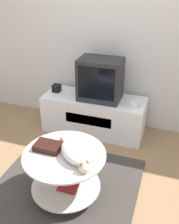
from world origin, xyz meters
name	(u,v)px	position (x,y,z in m)	size (l,w,h in m)	color
ground_plane	(63,193)	(0.00, 0.00, 0.00)	(12.00, 12.00, 0.00)	#93704C
wall_back	(108,28)	(0.00, 1.52, 1.30)	(8.00, 0.05, 2.60)	silver
rug	(63,192)	(0.00, 0.00, 0.01)	(1.41, 1.45, 0.02)	#3D3833
tv_stand	(94,114)	(-0.06, 1.19, 0.24)	(1.32, 0.49, 0.49)	white
tv	(100,80)	(0.01, 1.19, 0.75)	(0.53, 0.36, 0.52)	#232326
speaker	(57,88)	(-0.60, 1.21, 0.54)	(0.10, 0.10, 0.10)	black
mug	(134,105)	(0.47, 1.09, 0.53)	(0.10, 0.10, 0.08)	white
coffee_table	(65,169)	(0.04, -0.01, 0.32)	(0.75, 0.75, 0.49)	#B2B2B7
dvd_box	(48,146)	(-0.13, 0.01, 0.54)	(0.24, 0.17, 0.06)	black
cat	(75,153)	(0.16, -0.05, 0.57)	(0.44, 0.42, 0.12)	silver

